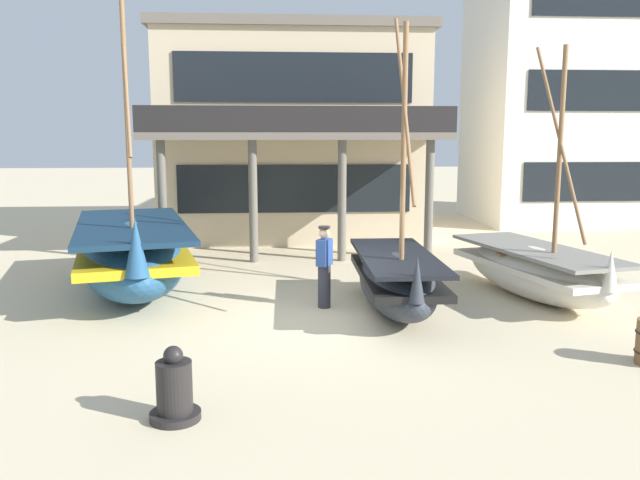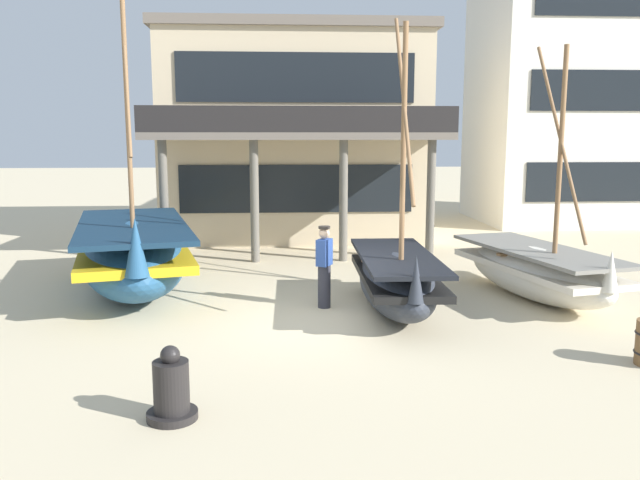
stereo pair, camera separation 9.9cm
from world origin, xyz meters
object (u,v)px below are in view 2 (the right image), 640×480
harbor_building_main (294,134)px  fishing_boat_near_left (396,279)px  harbor_building_annex (604,96)px  fisherman_by_hull (324,268)px  fishing_boat_centre_large (134,254)px  capstan_winch (171,390)px  fishing_boat_far_right (537,270)px

harbor_building_main → fishing_boat_near_left: bearing=-80.9°
harbor_building_main → harbor_building_annex: size_ratio=0.94×
fisherman_by_hull → harbor_building_annex: (12.28, 13.03, 4.24)m
fisherman_by_hull → fishing_boat_centre_large: bearing=157.8°
fishing_boat_near_left → capstan_winch: (-3.68, -4.75, -0.28)m
harbor_building_main → fishing_boat_far_right: bearing=-63.8°
fishing_boat_near_left → fishing_boat_centre_large: bearing=159.5°
fishing_boat_far_right → fisherman_by_hull: bearing=-174.5°
fisherman_by_hull → fishing_boat_near_left: bearing=-15.2°
capstan_winch → fisherman_by_hull: bearing=66.2°
fishing_boat_near_left → capstan_winch: fishing_boat_near_left is taller
fishing_boat_centre_large → fishing_boat_far_right: bearing=-8.1°
fishing_boat_far_right → capstan_winch: bearing=-141.0°
fishing_boat_centre_large → harbor_building_main: (3.85, 8.87, 2.67)m
harbor_building_main → capstan_winch: bearing=-97.0°
fisherman_by_hull → harbor_building_annex: bearing=46.7°
harbor_building_annex → fishing_boat_near_left: bearing=-129.0°
fishing_boat_far_right → harbor_building_main: size_ratio=0.55×
fishing_boat_near_left → fishing_boat_centre_large: (-5.60, 2.09, 0.20)m
fishing_boat_far_right → harbor_building_main: harbor_building_main is taller
fishing_boat_centre_large → fishing_boat_far_right: fishing_boat_centre_large is taller
fishing_boat_far_right → harbor_building_main: 11.65m
capstan_winch → harbor_building_main: size_ratio=0.10×
fishing_boat_far_right → harbor_building_annex: size_ratio=0.52×
fishing_boat_centre_large → harbor_building_annex: harbor_building_annex is taller
fishing_boat_far_right → harbor_building_annex: harbor_building_annex is taller
fisherman_by_hull → harbor_building_main: 10.92m
fishing_boat_near_left → fisherman_by_hull: fishing_boat_near_left is taller
fisherman_by_hull → fishing_boat_far_right: bearing=5.5°
capstan_winch → harbor_building_annex: size_ratio=0.09×
harbor_building_main → harbor_building_annex: harbor_building_annex is taller
fishing_boat_centre_large → harbor_building_main: fishing_boat_centre_large is taller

